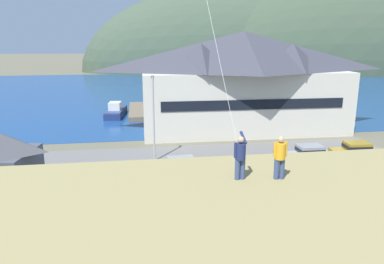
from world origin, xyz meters
name	(u,v)px	position (x,y,z in m)	size (l,w,h in m)	color
ground_plane	(212,209)	(0.00, 0.00, 0.00)	(600.00, 600.00, 0.00)	#66604C
parking_lot_pad	(199,181)	(0.00, 5.00, 0.05)	(40.00, 20.00, 0.10)	slate
bay_water	(158,90)	(0.00, 60.00, 0.01)	(360.00, 84.00, 0.03)	navy
far_hill_west_ridge	(233,70)	(31.83, 115.07, 0.00)	(111.14, 45.29, 60.79)	#42513D
far_hill_east_peak	(381,69)	(88.13, 108.13, 0.00)	(146.24, 58.58, 71.06)	#3D4C38
harbor_lodge	(243,79)	(8.15, 21.41, 6.35)	(25.77, 11.52, 11.93)	beige
wharf_dock	(140,111)	(-4.28, 34.13, 0.35)	(3.20, 13.01, 0.70)	#70604C
moored_boat_wharfside	(116,111)	(-7.80, 32.42, 0.72)	(3.12, 7.47, 2.16)	navy
moored_boat_outer_mooring	(163,109)	(-0.82, 33.47, 0.72)	(2.77, 7.15, 2.16)	silver
parked_car_corner_spot	(308,155)	(10.19, 7.21, 1.06)	(4.22, 2.08, 1.82)	#9EA3A8
parked_car_mid_row_near	(287,194)	(4.93, -0.63, 1.06)	(4.34, 2.34, 1.82)	navy
parked_car_back_row_right	(180,168)	(-1.48, 5.35, 1.06)	(4.32, 2.30, 1.82)	#9EA3A8
parked_car_front_row_silver	(152,203)	(-3.94, -0.66, 1.06)	(4.20, 2.06, 1.82)	#B28923
parked_car_front_row_red	(355,151)	(14.87, 7.51, 1.06)	(4.34, 2.35, 1.82)	#B28923
parking_light_pole	(154,113)	(-3.22, 10.55, 4.52)	(0.24, 0.78, 7.75)	#ADADB2
person_kite_flyer	(240,156)	(-0.73, -8.80, 6.53)	(0.52, 0.69, 1.86)	#384770
person_companion	(280,156)	(0.81, -8.99, 6.52)	(0.55, 0.40, 1.74)	#384770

